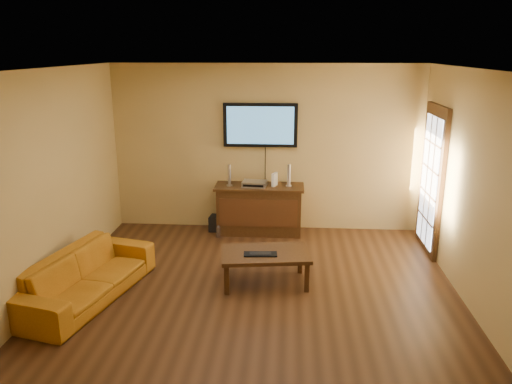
# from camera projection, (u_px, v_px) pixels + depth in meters

# --- Properties ---
(ground_plane) EXTENTS (5.00, 5.00, 0.00)m
(ground_plane) POSITION_uv_depth(u_px,v_px,m) (255.00, 297.00, 6.09)
(ground_plane) COLOR #341E0E
(ground_plane) RESTS_ON ground
(room_walls) EXTENTS (5.00, 5.00, 5.00)m
(room_walls) POSITION_uv_depth(u_px,v_px,m) (259.00, 151.00, 6.22)
(room_walls) COLOR tan
(room_walls) RESTS_ON ground
(french_door) EXTENTS (0.07, 1.02, 2.22)m
(french_door) POSITION_uv_depth(u_px,v_px,m) (431.00, 182.00, 7.26)
(french_door) COLOR #311B0B
(french_door) RESTS_ON ground
(media_console) EXTENTS (1.42, 0.54, 0.80)m
(media_console) POSITION_uv_depth(u_px,v_px,m) (259.00, 209.00, 8.11)
(media_console) COLOR #311B0B
(media_console) RESTS_ON ground
(television) EXTENTS (1.19, 0.08, 0.70)m
(television) POSITION_uv_depth(u_px,v_px,m) (260.00, 125.00, 7.96)
(television) COLOR black
(television) RESTS_ON ground
(coffee_table) EXTENTS (1.19, 0.81, 0.43)m
(coffee_table) POSITION_uv_depth(u_px,v_px,m) (265.00, 256.00, 6.34)
(coffee_table) COLOR #311B0B
(coffee_table) RESTS_ON ground
(sofa) EXTENTS (1.02, 2.04, 0.77)m
(sofa) POSITION_uv_depth(u_px,v_px,m) (85.00, 269.00, 5.96)
(sofa) COLOR #AC6813
(sofa) RESTS_ON ground
(speaker_left) EXTENTS (0.09, 0.09, 0.34)m
(speaker_left) POSITION_uv_depth(u_px,v_px,m) (229.00, 176.00, 7.96)
(speaker_left) COLOR silver
(speaker_left) RESTS_ON media_console
(speaker_right) EXTENTS (0.10, 0.10, 0.36)m
(speaker_right) POSITION_uv_depth(u_px,v_px,m) (289.00, 176.00, 7.93)
(speaker_right) COLOR silver
(speaker_right) RESTS_ON media_console
(av_receiver) EXTENTS (0.40, 0.31, 0.09)m
(av_receiver) POSITION_uv_depth(u_px,v_px,m) (255.00, 184.00, 7.96)
(av_receiver) COLOR silver
(av_receiver) RESTS_ON media_console
(game_console) EXTENTS (0.10, 0.16, 0.21)m
(game_console) POSITION_uv_depth(u_px,v_px,m) (275.00, 179.00, 7.96)
(game_console) COLOR white
(game_console) RESTS_ON media_console
(subwoofer) EXTENTS (0.27, 0.27, 0.25)m
(subwoofer) POSITION_uv_depth(u_px,v_px,m) (218.00, 223.00, 8.28)
(subwoofer) COLOR black
(subwoofer) RESTS_ON ground
(bottle) EXTENTS (0.07, 0.07, 0.20)m
(bottle) POSITION_uv_depth(u_px,v_px,m) (218.00, 232.00, 7.99)
(bottle) COLOR white
(bottle) RESTS_ON ground
(keyboard) EXTENTS (0.43, 0.19, 0.02)m
(keyboard) POSITION_uv_depth(u_px,v_px,m) (260.00, 254.00, 6.24)
(keyboard) COLOR black
(keyboard) RESTS_ON coffee_table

